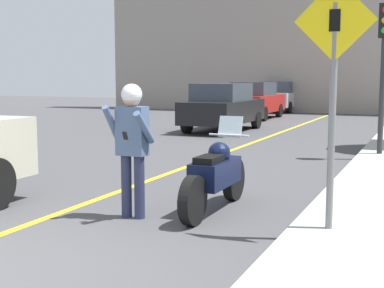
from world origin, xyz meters
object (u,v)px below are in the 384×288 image
traffic_light (384,49)px  parked_car_red (254,100)px  person_biker (132,136)px  motorcycle (216,176)px  parked_car_silver (280,96)px  crossing_sign (333,81)px  parked_car_black (223,107)px

traffic_light → parked_car_red: (-6.40, 10.92, -1.65)m
person_biker → traffic_light: 7.36m
motorcycle → parked_car_silver: parked_car_silver is taller
crossing_sign → traffic_light: traffic_light is taller
traffic_light → parked_car_black: size_ratio=0.80×
parked_car_black → parked_car_red: bearing=96.8°
traffic_light → parked_car_red: traffic_light is taller
person_biker → traffic_light: size_ratio=0.53×
motorcycle → parked_car_silver: bearing=102.4°
motorcycle → parked_car_red: size_ratio=0.53×
parked_car_black → parked_car_silver: (-0.94, 11.47, 0.00)m
person_biker → parked_car_silver: person_biker is taller
parked_car_silver → crossing_sign: bearing=-74.0°
traffic_light → parked_car_red: bearing=120.4°
person_biker → parked_car_red: 18.07m
parked_car_red → parked_car_black: bearing=-83.2°
person_biker → traffic_light: traffic_light is taller
crossing_sign → traffic_light: size_ratio=0.83×
parked_car_red → parked_car_silver: size_ratio=1.00×
person_biker → crossing_sign: crossing_sign is taller
motorcycle → crossing_sign: 2.28m
person_biker → parked_car_red: (-3.80, 17.66, -0.26)m
crossing_sign → parked_car_red: bearing=109.9°
parked_car_silver → traffic_light: bearing=-68.0°
crossing_sign → parked_car_black: bearing=116.0°
crossing_sign → parked_car_black: 12.97m
motorcycle → parked_car_red: bearing=105.5°
crossing_sign → parked_car_black: crossing_sign is taller
person_biker → parked_car_red: person_biker is taller
crossing_sign → parked_car_silver: bearing=106.0°
person_biker → parked_car_silver: 23.47m
parked_car_silver → parked_car_black: bearing=-85.3°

